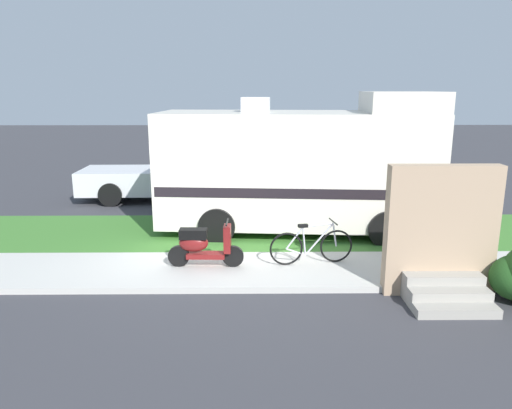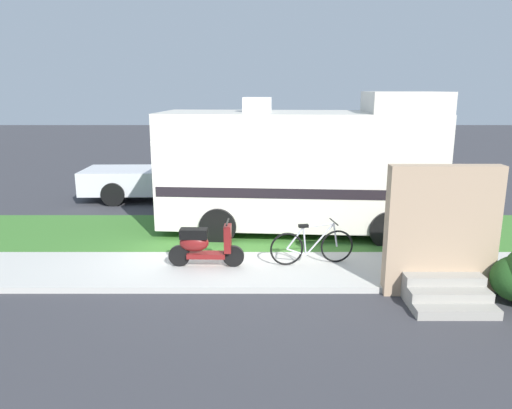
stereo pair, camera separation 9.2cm
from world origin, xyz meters
The scene contains 9 objects.
ground_plane centered at (0.00, 0.00, 0.00)m, with size 80.00×80.00×0.00m, color #38383D.
sidewalk centered at (0.00, -1.20, 0.06)m, with size 24.00×2.00×0.12m.
grass_strip centered at (0.00, 1.50, 0.04)m, with size 24.00×3.40×0.08m.
motorhome_rv centered at (2.38, 1.78, 1.73)m, with size 7.10×2.96×3.63m.
scooter centered at (0.13, -1.07, 0.58)m, with size 1.56×0.50×0.97m.
bicycle centered at (2.38, -0.94, 0.51)m, with size 1.77×0.52×0.91m.
pickup_truck_near centered at (-1.22, 5.68, 0.95)m, with size 5.59×2.16×1.76m.
porch_steps centered at (4.55, -2.29, 0.97)m, with size 2.00×1.26×2.40m.
bottle_green centered at (4.13, -1.31, 0.22)m, with size 0.06×0.06×0.23m.
Camera 1 is at (1.12, -10.53, 3.71)m, focal length 34.00 mm.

